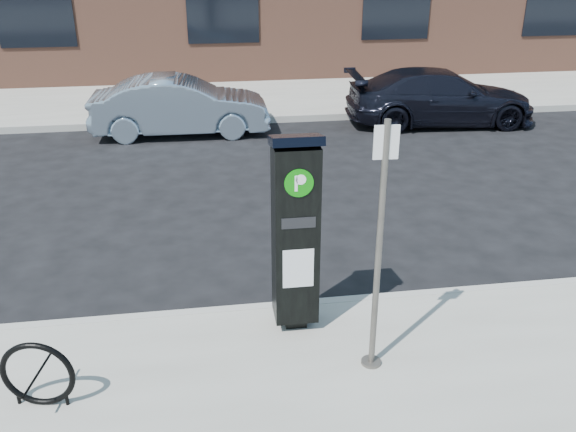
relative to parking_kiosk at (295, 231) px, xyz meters
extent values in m
plane|color=black|center=(-0.04, 0.40, -1.24)|extent=(120.00, 120.00, 0.00)
cube|color=gray|center=(-0.04, 14.40, -1.17)|extent=(60.00, 12.00, 0.15)
cube|color=#9E9B93|center=(-0.04, 0.38, -1.17)|extent=(60.00, 0.12, 0.16)
cube|color=#9E9B93|center=(-0.04, 8.42, -1.17)|extent=(60.00, 0.12, 0.16)
cube|color=black|center=(0.00, 0.00, -1.04)|extent=(0.22, 0.22, 0.11)
cube|color=black|center=(0.00, 0.00, -0.04)|extent=(0.45, 0.39, 1.89)
cube|color=black|center=(0.00, 0.00, 0.95)|extent=(0.49, 0.43, 0.17)
cylinder|color=#096508|center=(0.00, -0.20, 0.59)|extent=(0.28, 0.02, 0.28)
cube|color=white|center=(0.00, -0.20, 0.59)|extent=(0.10, 0.01, 0.16)
cube|color=silver|center=(0.00, -0.20, -0.31)|extent=(0.31, 0.01, 0.42)
cube|color=black|center=(0.00, -0.20, 0.18)|extent=(0.33, 0.01, 0.11)
cylinder|color=#4A4541|center=(0.62, -0.79, -1.08)|extent=(0.19, 0.19, 0.03)
cylinder|color=#4A4541|center=(0.62, -0.79, 0.12)|extent=(0.06, 0.06, 2.43)
cube|color=silver|center=(0.62, -0.79, 1.14)|extent=(0.21, 0.03, 0.29)
torus|color=black|center=(-2.40, -0.90, -0.77)|extent=(0.66, 0.17, 0.66)
cylinder|color=black|center=(-2.62, -0.86, -1.03)|extent=(0.03, 0.03, 0.13)
cylinder|color=black|center=(-2.19, -0.94, -1.03)|extent=(0.03, 0.03, 0.13)
imported|color=#8EA3B5|center=(-1.26, 7.80, -0.61)|extent=(3.83, 1.40, 1.25)
imported|color=black|center=(4.63, 7.78, -0.62)|extent=(4.40, 2.03, 1.25)
camera|label=1|loc=(-0.89, -5.41, 2.65)|focal=38.00mm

